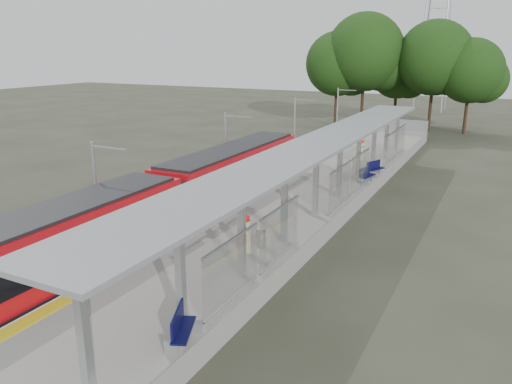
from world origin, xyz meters
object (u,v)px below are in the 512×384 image
Objects in this scene: train at (163,202)px; bench_mid at (366,175)px; litter_bin at (261,237)px; bench_near at (181,327)px; bench_far at (375,168)px; info_pillar_far at (361,152)px; info_pillar_near at (246,237)px.

bench_mid is at bearing 59.91° from train.
bench_mid is 13.03m from litter_bin.
bench_far is at bearing 66.74° from bench_near.
bench_near reaches higher than bench_mid.
bench_far is (0.00, 2.24, -0.01)m from bench_mid.
info_pillar_far is (-2.14, 6.44, 0.16)m from bench_mid.
bench_near is at bearing -80.83° from litter_bin.
info_pillar_near is at bearing -104.65° from litter_bin.
train is at bearing -108.19° from bench_mid.
info_pillar_far is at bearing 120.32° from bench_mid.
info_pillar_near reaches higher than bench_far.
bench_near is 20.84m from bench_mid.
litter_bin is (-1.27, -12.97, -0.11)m from bench_mid.
info_pillar_far reaches higher than bench_mid.
bench_near reaches higher than litter_bin.
bench_mid is (7.11, 12.27, -0.52)m from train.
info_pillar_near is at bearing -16.06° from train.
bench_mid reaches higher than bench_far.
bench_far is (0.01, 23.08, -0.03)m from bench_near.
info_pillar_far reaches higher than litter_bin.
bench_far is 0.95× the size of info_pillar_far.
bench_near is at bearing -78.12° from bench_mid.
info_pillar_far is at bearing 90.58° from info_pillar_near.
bench_mid is at bearing 82.58° from info_pillar_near.
litter_bin is (0.87, -19.40, -0.28)m from info_pillar_far.
bench_mid is 13.97m from info_pillar_near.
info_pillar_far is (4.97, 18.71, -0.35)m from train.
info_pillar_near is 1.00m from litter_bin.
train is 17.03× the size of bench_near.
info_pillar_far is (-2.14, 27.27, 0.14)m from bench_near.
info_pillar_far is 19.42m from litter_bin.
info_pillar_near is at bearing 79.01° from bench_near.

